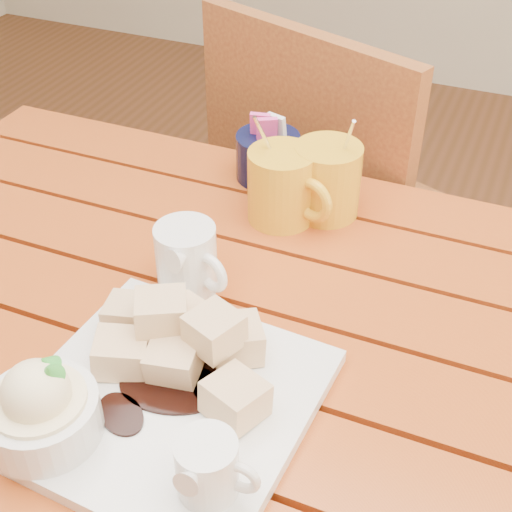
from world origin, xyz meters
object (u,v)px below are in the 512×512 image
at_px(dessert_plate, 137,392).
at_px(coffee_mug_right, 283,186).
at_px(table, 241,404).
at_px(coffee_mug_left, 325,179).
at_px(chair_far, 335,219).

xyz_separation_m(dessert_plate, coffee_mug_right, (0.01, 0.38, 0.02)).
bearing_deg(table, dessert_plate, -110.53).
height_order(coffee_mug_left, coffee_mug_right, same).
relative_size(dessert_plate, coffee_mug_left, 1.91).
relative_size(coffee_mug_left, chair_far, 0.17).
bearing_deg(coffee_mug_left, chair_far, 86.79).
relative_size(coffee_mug_left, coffee_mug_right, 1.00).
height_order(dessert_plate, chair_far, chair_far).
relative_size(dessert_plate, coffee_mug_right, 1.92).
xyz_separation_m(table, coffee_mug_right, (-0.04, 0.25, 0.16)).
xyz_separation_m(table, dessert_plate, (-0.05, -0.13, 0.14)).
relative_size(table, chair_far, 1.30).
bearing_deg(chair_far, dessert_plate, 111.96).
bearing_deg(coffee_mug_right, coffee_mug_left, 58.63).
distance_m(table, chair_far, 0.62).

